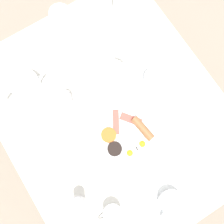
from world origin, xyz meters
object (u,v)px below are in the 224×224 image
(water_glass_tall, at_px, (123,2))
(knife_by_plate, at_px, (197,140))
(teacup_with_saucer_left, at_px, (170,202))
(creamer_jug, at_px, (112,213))
(water_glass_short, at_px, (61,20))
(fork_by_plate, at_px, (54,161))
(pepper_grinder, at_px, (79,202))
(salt_grinder, at_px, (66,98))
(breakfast_plate, at_px, (127,137))
(teapot_far, at_px, (26,86))
(teapot_near, at_px, (101,56))
(teacup_with_saucer_right, at_px, (155,79))

(water_glass_tall, height_order, knife_by_plate, water_glass_tall)
(teacup_with_saucer_left, height_order, creamer_jug, creamer_jug)
(water_glass_short, bearing_deg, fork_by_plate, 56.39)
(pepper_grinder, bearing_deg, fork_by_plate, -86.31)
(fork_by_plate, bearing_deg, salt_grinder, -133.25)
(teacup_with_saucer_left, xyz_separation_m, salt_grinder, (0.12, -0.54, 0.04))
(pepper_grinder, bearing_deg, breakfast_plate, -158.09)
(teapot_far, height_order, creamer_jug, teapot_far)
(breakfast_plate, height_order, salt_grinder, salt_grinder)
(breakfast_plate, relative_size, water_glass_short, 2.31)
(water_glass_tall, bearing_deg, fork_by_plate, 35.53)
(breakfast_plate, bearing_deg, water_glass_tall, -120.82)
(breakfast_plate, relative_size, teapot_near, 1.68)
(breakfast_plate, height_order, teacup_with_saucer_left, teacup_with_saucer_left)
(teacup_with_saucer_right, bearing_deg, salt_grinder, -17.96)
(pepper_grinder, xyz_separation_m, knife_by_plate, (-0.50, 0.04, -0.06))
(breakfast_plate, relative_size, teacup_with_saucer_right, 1.76)
(creamer_jug, xyz_separation_m, fork_by_plate, (0.09, -0.28, -0.03))
(breakfast_plate, height_order, knife_by_plate, breakfast_plate)
(breakfast_plate, relative_size, creamer_jug, 2.82)
(teapot_far, xyz_separation_m, fork_by_plate, (0.06, 0.30, -0.05))
(teacup_with_saucer_right, relative_size, water_glass_short, 1.31)
(teapot_far, height_order, water_glass_short, teapot_far)
(teapot_near, distance_m, teapot_far, 0.32)
(water_glass_tall, relative_size, water_glass_short, 0.95)
(teacup_with_saucer_left, xyz_separation_m, water_glass_short, (-0.03, -0.84, 0.03))
(pepper_grinder, distance_m, fork_by_plate, 0.19)
(breakfast_plate, xyz_separation_m, teacup_with_saucer_right, (-0.22, -0.14, 0.02))
(teapot_far, height_order, salt_grinder, teapot_far)
(creamer_jug, bearing_deg, teapot_far, -86.61)
(salt_grinder, bearing_deg, pepper_grinder, 66.74)
(fork_by_plate, bearing_deg, teapot_far, -100.45)
(pepper_grinder, height_order, salt_grinder, same)
(teacup_with_saucer_right, bearing_deg, teapot_far, -27.77)
(breakfast_plate, height_order, water_glass_tall, water_glass_tall)
(salt_grinder, distance_m, knife_by_plate, 0.54)
(teacup_with_saucer_right, relative_size, knife_by_plate, 0.76)
(pepper_grinder, distance_m, knife_by_plate, 0.51)
(breakfast_plate, xyz_separation_m, pepper_grinder, (0.28, 0.11, 0.05))
(teacup_with_saucer_right, height_order, salt_grinder, salt_grinder)
(water_glass_short, bearing_deg, creamer_jug, 73.25)
(teapot_near, bearing_deg, teacup_with_saucer_right, 171.21)
(water_glass_short, bearing_deg, pepper_grinder, 65.11)
(teacup_with_saucer_right, distance_m, water_glass_tall, 0.36)
(water_glass_short, height_order, fork_by_plate, water_glass_short)
(teapot_near, bearing_deg, teapot_far, 37.53)
(teacup_with_saucer_right, height_order, water_glass_short, water_glass_short)
(breakfast_plate, relative_size, knife_by_plate, 1.34)
(teapot_far, distance_m, teacup_with_saucer_left, 0.70)
(teacup_with_saucer_right, xyz_separation_m, fork_by_plate, (0.51, 0.07, -0.02))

